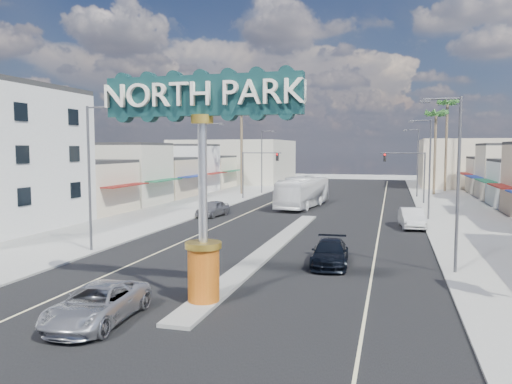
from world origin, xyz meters
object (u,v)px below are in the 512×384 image
Objects in this scene: traffic_signal_right at (408,167)px; palm_right_mid at (436,118)px; palm_left_far at (241,112)px; palm_right_far at (447,108)px; streetlight_l_far at (263,158)px; streetlight_r_far at (417,159)px; streetlight_r_near at (455,175)px; streetlight_r_mid at (428,164)px; traffic_signal_left at (257,166)px; city_bus at (303,192)px; car_parked_right at (412,218)px; streetlight_l_near at (91,171)px; gateway_sign at (202,161)px; suv_left at (97,304)px; suv_right at (330,253)px; car_parked_left at (213,208)px; streetlight_l_mid at (208,162)px.

palm_right_mid reaches higher than traffic_signal_right.
palm_right_far is (28.00, 12.00, 0.89)m from palm_left_far.
streetlight_l_far and streetlight_r_far have the same top height.
streetlight_r_near is at bearing -87.90° from traffic_signal_right.
palm_right_far is (4.57, 32.00, 7.32)m from streetlight_r_mid.
city_bus is (7.18, -6.94, -2.59)m from traffic_signal_left.
streetlight_l_near is at bearing -147.40° from car_parked_right.
gateway_sign is 43.04m from traffic_signal_left.
city_bus is at bearing -129.76° from streetlight_r_far.
streetlight_r_near is 0.75× the size of city_bus.
streetlight_l_far is 53.75m from suv_left.
streetlight_r_far reaches higher than suv_right.
palm_right_far is at bearing 75.97° from gateway_sign.
suv_left is 1.14× the size of car_parked_left.
traffic_signal_right is 1.19× the size of suv_left.
streetlight_r_mid reaches higher than suv_right.
traffic_signal_right is 8.14m from streetlight_r_far.
streetlight_r_far is 0.75× the size of city_bus.
traffic_signal_right is 1.36× the size of car_parked_left.
palm_left_far is (-22.18, 6.01, 7.22)m from traffic_signal_right.
traffic_signal_left is at bearing -143.33° from palm_right_far.
palm_left_far is at bearing 120.36° from streetlight_r_near.
streetlight_l_near and streetlight_l_far have the same top height.
suv_right is at bearing -70.69° from streetlight_l_far.
streetlight_l_far is 0.74× the size of palm_right_mid.
suv_left is at bearing -104.21° from streetlight_r_far.
traffic_signal_left is at bearing 128.63° from car_parked_right.
palm_left_far reaches higher than streetlight_r_near.
suv_right is 15.66m from car_parked_right.
car_parked_right is at bearing -90.56° from traffic_signal_right.
city_bus is (-12.43, -14.94, -3.38)m from streetlight_r_far.
streetlight_r_near is at bearing -63.58° from streetlight_l_far.
traffic_signal_right is at bearing -15.15° from palm_left_far.
palm_left_far reaches higher than car_parked_left.
city_bus is (-12.43, 7.06, -3.38)m from streetlight_r_mid.
traffic_signal_left reaches higher than suv_left.
traffic_signal_left is 31.22m from palm_right_far.
traffic_signal_right is 14.10m from palm_right_mid.
streetlight_l_mid and streetlight_l_far have the same top height.
palm_right_far reaches higher than suv_right.
streetlight_l_far is 33.38m from car_parked_right.
streetlight_r_far is 13.21m from palm_right_far.
gateway_sign reaches higher than city_bus.
suv_right is 0.97× the size of car_parked_right.
palm_right_far reaches higher than palm_right_mid.
traffic_signal_left is 14.07m from streetlight_l_mid.
palm_left_far is 53.14m from suv_left.
traffic_signal_right is 0.43× the size of palm_right_far.
streetlight_r_near is 42.00m from streetlight_r_far.
palm_left_far is at bearing 126.15° from car_parked_right.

